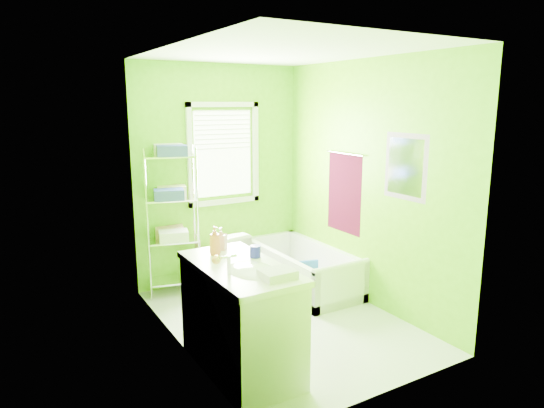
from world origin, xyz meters
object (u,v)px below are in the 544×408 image
bathtub (302,274)px  toilet (220,261)px  wire_shelf_unit (173,204)px  vanity (241,314)px

bathtub → toilet: toilet is taller
bathtub → toilet: bearing=156.3°
toilet → wire_shelf_unit: wire_shelf_unit is taller
bathtub → wire_shelf_unit: size_ratio=0.91×
wire_shelf_unit → toilet: bearing=-25.2°
toilet → bathtub: bearing=146.0°
wire_shelf_unit → bathtub: bearing=-24.2°
vanity → wire_shelf_unit: 1.94m
toilet → wire_shelf_unit: 0.85m
bathtub → vanity: size_ratio=1.31×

